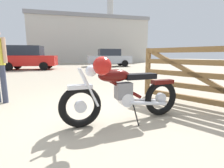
# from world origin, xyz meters

# --- Properties ---
(ground_plane) EXTENTS (80.00, 80.00, 0.00)m
(ground_plane) POSITION_xyz_m (0.00, 0.00, 0.00)
(ground_plane) COLOR tan
(vintage_motorcycle) EXTENTS (2.08, 0.74, 1.07)m
(vintage_motorcycle) POSITION_xyz_m (0.33, -0.37, 0.49)
(vintage_motorcycle) COLOR black
(vintage_motorcycle) RESTS_ON ground_plane
(timber_gate) EXTENTS (1.24, 2.34, 1.60)m
(timber_gate) POSITION_xyz_m (2.25, -0.33, 0.70)
(timber_gate) COLOR brown
(timber_gate) RESTS_ON ground_plane
(pale_sedan_back) EXTENTS (4.12, 2.31, 1.78)m
(pale_sedan_back) POSITION_xyz_m (-2.63, 11.31, 0.92)
(pale_sedan_back) COLOR black
(pale_sedan_back) RESTS_ON ground_plane
(dark_sedan_left) EXTENTS (4.35, 2.23, 1.67)m
(dark_sedan_left) POSITION_xyz_m (4.33, 12.92, 0.84)
(dark_sedan_left) COLOR black
(dark_sedan_left) RESTS_ON ground_plane
(industrial_building) EXTENTS (18.10, 14.49, 14.33)m
(industrial_building) POSITION_xyz_m (4.84, 27.34, 3.43)
(industrial_building) COLOR beige
(industrial_building) RESTS_ON ground_plane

